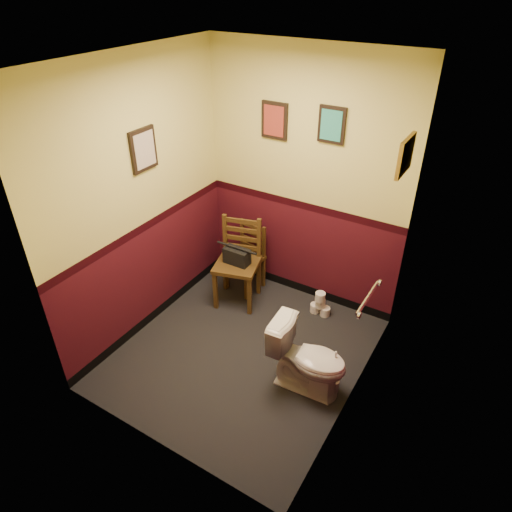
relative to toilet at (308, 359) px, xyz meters
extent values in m
cube|color=black|center=(-0.72, 0.06, -0.34)|extent=(2.20, 2.40, 0.00)
cube|color=silver|center=(-0.72, 0.06, 2.36)|extent=(2.20, 2.40, 0.00)
cube|color=#3F0D17|center=(-0.72, 1.26, 1.01)|extent=(2.20, 0.00, 2.70)
cube|color=#3F0D17|center=(-0.72, -1.14, 1.01)|extent=(2.20, 0.00, 2.70)
cube|color=#3F0D17|center=(-1.82, 0.06, 1.01)|extent=(0.00, 2.40, 2.70)
cube|color=#3F0D17|center=(0.38, 0.06, 1.01)|extent=(0.00, 2.40, 2.70)
cylinder|color=silver|center=(0.35, 0.31, 0.61)|extent=(0.03, 0.50, 0.03)
cylinder|color=silver|center=(0.37, 0.06, 0.61)|extent=(0.02, 0.06, 0.06)
cylinder|color=silver|center=(0.37, 0.56, 0.61)|extent=(0.02, 0.06, 0.06)
cube|color=black|center=(-1.07, 1.24, 1.61)|extent=(0.28, 0.03, 0.36)
cube|color=maroon|center=(-1.07, 1.22, 1.61)|extent=(0.22, 0.01, 0.30)
cube|color=black|center=(-0.47, 1.24, 1.66)|extent=(0.26, 0.03, 0.34)
cube|color=teal|center=(-0.47, 1.22, 1.66)|extent=(0.20, 0.01, 0.28)
cube|color=black|center=(-1.80, 0.16, 1.51)|extent=(0.03, 0.30, 0.38)
cube|color=tan|center=(-1.79, 0.16, 1.51)|extent=(0.01, 0.24, 0.31)
cube|color=olive|center=(0.36, 0.66, 1.71)|extent=(0.03, 0.34, 0.28)
cube|color=tan|center=(0.35, 0.66, 1.71)|extent=(0.01, 0.28, 0.22)
imported|color=white|center=(0.00, 0.00, 0.00)|extent=(0.71, 0.43, 0.68)
cylinder|color=silver|center=(0.21, 0.08, -0.27)|extent=(0.13, 0.13, 0.13)
cylinder|color=silver|center=(0.21, 0.08, -0.05)|extent=(0.02, 0.02, 0.37)
cube|color=#442F14|center=(-1.29, 0.99, 0.06)|extent=(0.41, 0.41, 0.04)
cube|color=#442F14|center=(-1.47, 0.85, -0.14)|extent=(0.04, 0.04, 0.40)
cube|color=#442F14|center=(-1.43, 1.16, -0.14)|extent=(0.04, 0.04, 0.40)
cube|color=#442F14|center=(-1.15, 0.81, -0.14)|extent=(0.04, 0.04, 0.40)
cube|color=#442F14|center=(-1.11, 1.12, -0.14)|extent=(0.04, 0.04, 0.40)
cube|color=#442F14|center=(-1.43, 1.17, 0.26)|extent=(0.04, 0.04, 0.40)
cube|color=#442F14|center=(-1.11, 1.13, 0.26)|extent=(0.04, 0.04, 0.40)
cube|color=#442F14|center=(-1.27, 1.15, 0.15)|extent=(0.30, 0.06, 0.04)
cube|color=#442F14|center=(-1.27, 1.15, 0.24)|extent=(0.30, 0.06, 0.04)
cube|color=#442F14|center=(-1.27, 1.15, 0.32)|extent=(0.30, 0.06, 0.04)
cube|color=#442F14|center=(-1.27, 1.15, 0.41)|extent=(0.30, 0.06, 0.04)
cube|color=#442F14|center=(-1.22, 0.74, 0.15)|extent=(0.56, 0.56, 0.04)
cube|color=#442F14|center=(-1.35, 0.50, -0.10)|extent=(0.05, 0.05, 0.49)
cube|color=#442F14|center=(-1.46, 0.87, -0.10)|extent=(0.05, 0.05, 0.49)
cube|color=#442F14|center=(-0.98, 0.61, -0.10)|extent=(0.05, 0.05, 0.49)
cube|color=#442F14|center=(-1.09, 0.98, -0.10)|extent=(0.05, 0.05, 0.49)
cube|color=#442F14|center=(-1.46, 0.88, 0.39)|extent=(0.05, 0.05, 0.49)
cube|color=#442F14|center=(-1.09, 0.98, 0.39)|extent=(0.05, 0.05, 0.49)
cube|color=#442F14|center=(-1.27, 0.93, 0.25)|extent=(0.36, 0.13, 0.05)
cube|color=#442F14|center=(-1.27, 0.93, 0.36)|extent=(0.36, 0.13, 0.05)
cube|color=#442F14|center=(-1.27, 0.93, 0.47)|extent=(0.36, 0.13, 0.05)
cube|color=#442F14|center=(-1.27, 0.93, 0.58)|extent=(0.36, 0.13, 0.05)
cube|color=black|center=(-1.22, 0.74, 0.26)|extent=(0.28, 0.14, 0.18)
cylinder|color=black|center=(-1.22, 0.74, 0.36)|extent=(0.25, 0.03, 0.02)
cylinder|color=silver|center=(-0.38, 1.01, -0.29)|extent=(0.11, 0.11, 0.10)
cylinder|color=silver|center=(-0.26, 1.01, -0.29)|extent=(0.11, 0.11, 0.10)
cylinder|color=silver|center=(-0.32, 1.00, -0.19)|extent=(0.11, 0.11, 0.10)
cylinder|color=silver|center=(-0.32, 0.98, -0.09)|extent=(0.11, 0.11, 0.10)
camera|label=1|loc=(1.08, -2.68, 2.91)|focal=32.00mm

